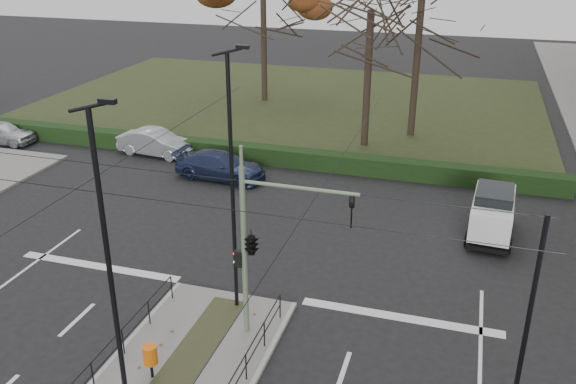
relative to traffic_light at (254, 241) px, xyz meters
name	(u,v)px	position (x,y,z in m)	size (l,w,h in m)	color
ground	(174,384)	(-1.54, -2.98, -3.52)	(140.00, 140.00, 0.00)	black
park	(291,102)	(-7.54, 29.02, -3.47)	(38.00, 26.00, 0.10)	#273118
hedge	(225,150)	(-7.54, 15.62, -3.02)	(38.00, 1.00, 1.00)	black
catenary	(190,258)	(-1.54, -1.37, -0.10)	(20.00, 34.00, 6.00)	black
traffic_light	(254,241)	(0.00, 0.00, 0.00)	(3.95, 2.27, 5.81)	slate
litter_bin	(150,355)	(-2.22, -3.01, -2.59)	(0.43, 0.43, 1.11)	black
streetlamp_median_near	(111,278)	(-1.83, -4.92, 1.21)	(0.75, 0.15, 9.03)	black
streetlamp_median_far	(233,184)	(-1.17, 1.28, 1.27)	(0.76, 0.16, 9.16)	black
parked_car_first	(1,132)	(-22.10, 14.09, -2.80)	(1.71, 4.26, 1.45)	#ACB0B4
parked_car_second	(156,143)	(-11.72, 15.02, -2.75)	(1.63, 4.66, 1.54)	#ACB0B4
parked_car_third	(220,166)	(-6.59, 12.65, -2.79)	(2.04, 5.02, 1.46)	#1F2849
white_van	(492,212)	(7.41, 9.78, -2.36)	(2.09, 4.15, 2.22)	white
bare_tree_near	(371,20)	(-0.10, 20.27, 4.13)	(7.26, 7.26, 10.83)	black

